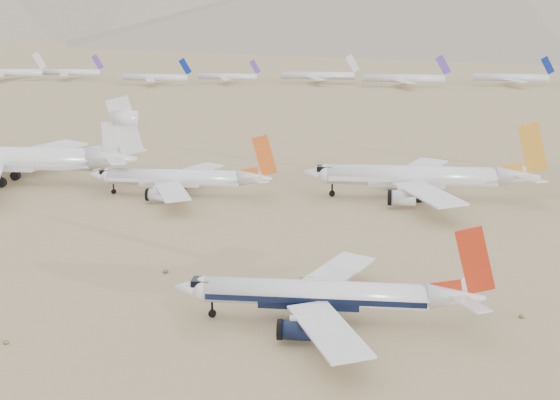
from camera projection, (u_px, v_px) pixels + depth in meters
name	position (u px, v px, depth m)	size (l,w,h in m)	color
ground	(348.00, 314.00, 111.11)	(7000.00, 7000.00, 0.00)	#7D6649
main_airliner	(329.00, 295.00, 107.43)	(41.54, 40.57, 14.66)	silver
row2_gold_tail	(421.00, 177.00, 175.59)	(51.02, 49.89, 18.16)	silver
row2_orange_tail	(181.00, 178.00, 178.64)	(41.20, 40.30, 14.70)	silver
row2_white_trijet	(13.00, 158.00, 189.92)	(62.60, 61.18, 22.18)	silver
distant_storage_row	(310.00, 76.00, 425.89)	(501.90, 61.31, 14.73)	silver
desert_scrub	(168.00, 376.00, 92.21)	(233.60, 121.67, 0.63)	brown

